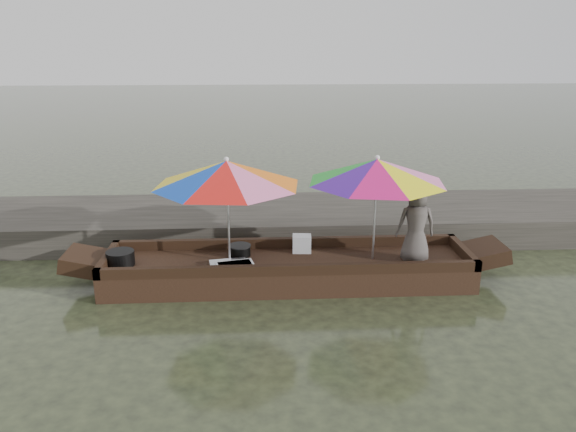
{
  "coord_description": "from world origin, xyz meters",
  "views": [
    {
      "loc": [
        -0.44,
        -7.68,
        3.43
      ],
      "look_at": [
        0.0,
        0.1,
        1.0
      ],
      "focal_mm": 35.0,
      "sensor_mm": 36.0,
      "label": 1
    }
  ],
  "objects": [
    {
      "name": "charcoal_grill",
      "position": [
        -0.72,
        0.23,
        0.43
      ],
      "size": [
        0.32,
        0.32,
        0.15
      ],
      "primitive_type": "cylinder",
      "color": "black",
      "rests_on": "boat_hull"
    },
    {
      "name": "supply_bag",
      "position": [
        0.23,
        0.34,
        0.48
      ],
      "size": [
        0.29,
        0.24,
        0.26
      ],
      "primitive_type": "cube",
      "rotation": [
        0.0,
        0.0,
        -0.07
      ],
      "color": "silver",
      "rests_on": "boat_hull"
    },
    {
      "name": "dock",
      "position": [
        0.0,
        2.2,
        0.25
      ],
      "size": [
        22.0,
        2.2,
        0.5
      ],
      "primitive_type": "cube",
      "color": "#2D2B26",
      "rests_on": "ground"
    },
    {
      "name": "water",
      "position": [
        0.0,
        0.0,
        0.0
      ],
      "size": [
        80.0,
        80.0,
        0.0
      ],
      "primitive_type": "plane",
      "color": "black",
      "rests_on": "ground"
    },
    {
      "name": "tray_crayfish",
      "position": [
        -0.77,
        -0.35,
        0.39
      ],
      "size": [
        0.59,
        0.47,
        0.09
      ],
      "primitive_type": "cube",
      "rotation": [
        0.0,
        0.0,
        0.22
      ],
      "color": "silver",
      "rests_on": "boat_hull"
    },
    {
      "name": "umbrella_stern",
      "position": [
        1.25,
        0.0,
        1.12
      ],
      "size": [
        2.41,
        2.41,
        1.55
      ],
      "primitive_type": null,
      "rotation": [
        0.0,
        0.0,
        0.23
      ],
      "color": "#FF5C0C",
      "rests_on": "boat_hull"
    },
    {
      "name": "cooking_pot",
      "position": [
        -2.42,
        -0.05,
        0.46
      ],
      "size": [
        0.4,
        0.4,
        0.21
      ],
      "primitive_type": "cylinder",
      "color": "black",
      "rests_on": "boat_hull"
    },
    {
      "name": "tray_scallop",
      "position": [
        -0.87,
        -0.21,
        0.38
      ],
      "size": [
        0.58,
        0.45,
        0.06
      ],
      "primitive_type": "cube",
      "rotation": [
        0.0,
        0.0,
        0.17
      ],
      "color": "silver",
      "rests_on": "boat_hull"
    },
    {
      "name": "umbrella_bow",
      "position": [
        -0.86,
        0.0,
        1.12
      ],
      "size": [
        2.63,
        2.63,
        1.55
      ],
      "primitive_type": null,
      "rotation": [
        0.0,
        0.0,
        0.29
      ],
      "color": "#E5148B",
      "rests_on": "boat_hull"
    },
    {
      "name": "boat_hull",
      "position": [
        0.0,
        0.0,
        0.17
      ],
      "size": [
        5.34,
        1.2,
        0.35
      ],
      "primitive_type": "cube",
      "color": "black",
      "rests_on": "water"
    },
    {
      "name": "vendor",
      "position": [
        1.83,
        -0.13,
        0.92
      ],
      "size": [
        0.57,
        0.38,
        1.15
      ],
      "primitive_type": "imported",
      "rotation": [
        0.0,
        0.0,
        3.13
      ],
      "color": "#504945",
      "rests_on": "boat_hull"
    }
  ]
}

